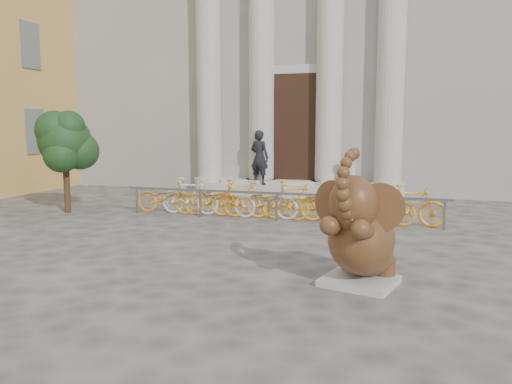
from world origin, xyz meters
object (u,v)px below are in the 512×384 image
(pedestrian, at_px, (259,157))
(bike_rack, at_px, (279,200))
(tree, at_px, (65,142))
(elephant_statue, at_px, (360,236))

(pedestrian, bearing_deg, bike_rack, 126.37)
(tree, distance_m, pedestrian, 6.53)
(elephant_statue, relative_size, tree, 0.73)
(bike_rack, xyz_separation_m, tree, (-5.82, -0.73, 1.45))
(bike_rack, height_order, tree, tree)
(elephant_statue, bearing_deg, pedestrian, 129.81)
(elephant_statue, height_order, bike_rack, elephant_statue)
(bike_rack, distance_m, tree, 6.04)
(bike_rack, distance_m, pedestrian, 4.82)
(tree, bearing_deg, bike_rack, 7.19)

